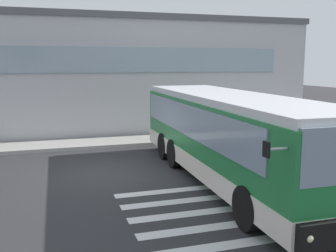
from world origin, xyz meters
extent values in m
cube|color=#2B2B2D|center=(0.00, 0.00, -0.01)|extent=(80.00, 90.00, 0.02)
cube|color=silver|center=(2.00, -6.00, 0.00)|extent=(4.40, 0.36, 0.01)
cube|color=silver|center=(2.00, -5.10, 0.00)|extent=(4.40, 0.36, 0.01)
cube|color=silver|center=(2.00, -4.20, 0.00)|extent=(4.40, 0.36, 0.01)
cube|color=silver|center=(2.00, -3.30, 0.00)|extent=(4.40, 0.36, 0.01)
cube|color=silver|center=(2.00, -2.40, 0.00)|extent=(4.40, 0.36, 0.01)
cube|color=#B7B7BC|center=(0.00, 12.00, 2.87)|extent=(23.79, 12.00, 5.74)
cube|color=#56565B|center=(0.00, 12.00, 5.89)|extent=(23.99, 12.20, 0.30)
cube|color=#8C9EAD|center=(1.00, 5.96, 3.80)|extent=(17.79, 0.10, 1.20)
cube|color=#9E9B93|center=(0.00, 4.80, 0.07)|extent=(27.79, 2.00, 0.15)
cube|color=#1E7238|center=(3.48, -2.02, 1.42)|extent=(2.76, 10.53, 2.15)
cube|color=silver|center=(3.48, -2.02, 0.62)|extent=(2.80, 10.57, 0.55)
cube|color=silver|center=(3.48, -2.02, 2.60)|extent=(2.66, 10.33, 0.20)
cube|color=gray|center=(4.78, -1.75, 1.92)|extent=(0.23, 9.28, 0.95)
cube|color=gray|center=(2.19, -1.70, 1.92)|extent=(0.23, 9.28, 0.95)
sphere|color=beige|center=(2.35, -7.36, 0.65)|extent=(0.18, 0.18, 0.18)
cylinder|color=#B7B7BF|center=(1.88, -6.98, 2.17)|extent=(0.40, 0.06, 0.05)
cube|color=black|center=(1.68, -6.98, 2.17)|extent=(0.04, 0.20, 0.28)
cylinder|color=black|center=(2.24, -5.44, 0.50)|extent=(0.32, 1.01, 1.00)
cylinder|color=black|center=(4.70, 0.00, 0.50)|extent=(0.32, 1.01, 1.00)
cylinder|color=black|center=(2.35, 0.04, 0.50)|extent=(0.32, 1.01, 1.00)
cylinder|color=black|center=(4.72, 1.30, 0.50)|extent=(0.32, 1.01, 1.00)
cylinder|color=black|center=(2.37, 1.34, 0.50)|extent=(0.32, 1.01, 1.00)
camera|label=1|loc=(-1.87, -12.73, 3.63)|focal=41.90mm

